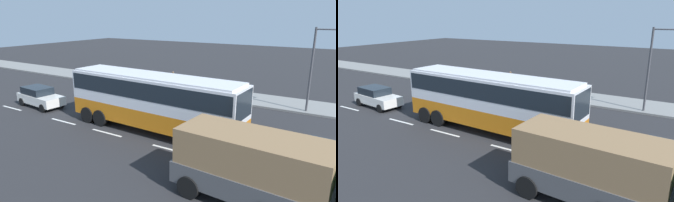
% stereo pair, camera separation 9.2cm
% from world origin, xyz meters
% --- Properties ---
extents(ground_plane, '(120.00, 120.00, 0.00)m').
position_xyz_m(ground_plane, '(0.00, 0.00, 0.00)').
color(ground_plane, '#28282B').
extents(sidewalk_curb, '(80.00, 4.00, 0.15)m').
position_xyz_m(sidewalk_curb, '(0.00, 9.93, 0.07)').
color(sidewalk_curb, gray).
rests_on(sidewalk_curb, ground_plane).
extents(lane_centreline, '(42.56, 0.16, 0.01)m').
position_xyz_m(lane_centreline, '(1.47, -2.61, 0.00)').
color(lane_centreline, white).
rests_on(lane_centreline, ground_plane).
extents(coach_bus, '(11.87, 3.03, 3.64)m').
position_xyz_m(coach_bus, '(-0.42, -0.83, 2.25)').
color(coach_bus, orange).
rests_on(coach_bus, ground_plane).
extents(cargo_truck, '(8.41, 3.10, 2.81)m').
position_xyz_m(cargo_truck, '(8.26, -5.16, 1.57)').
color(cargo_truck, '#19592D').
rests_on(cargo_truck, ground_plane).
extents(car_white_minivan, '(4.43, 2.17, 1.56)m').
position_xyz_m(car_white_minivan, '(-11.28, -1.06, 0.82)').
color(car_white_minivan, white).
rests_on(car_white_minivan, ground_plane).
extents(car_red_compact, '(4.31, 2.30, 1.42)m').
position_xyz_m(car_red_compact, '(9.86, -1.05, 0.76)').
color(car_red_compact, '#B21919').
rests_on(car_red_compact, ground_plane).
extents(pedestrian_near_curb, '(0.32, 0.32, 1.57)m').
position_xyz_m(pedestrian_near_curb, '(-5.46, 10.04, 1.05)').
color(pedestrian_near_curb, '#38334C').
rests_on(pedestrian_near_curb, sidewalk_curb).
extents(street_lamp, '(2.11, 0.24, 6.18)m').
position_xyz_m(street_lamp, '(7.49, 8.47, 3.79)').
color(street_lamp, '#47474C').
rests_on(street_lamp, sidewalk_curb).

